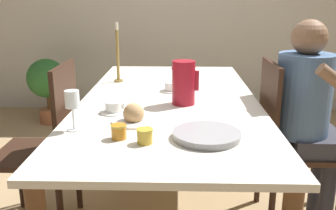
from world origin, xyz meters
TOP-DOWN VIEW (x-y plane):
  - dining_table at (0.00, 0.00)m, footprint 1.00×2.04m
  - chair_person_side at (0.69, -0.05)m, footprint 0.42×0.42m
  - chair_opposite at (-0.69, -0.16)m, footprint 0.42×0.42m
  - person_seated at (0.78, -0.08)m, footprint 0.39×0.41m
  - red_pitcher at (0.08, -0.11)m, footprint 0.15×0.13m
  - wine_glass_water at (-0.41, -0.54)m, footprint 0.06×0.06m
  - teacup_near_person at (-0.28, -0.28)m, footprint 0.14×0.14m
  - teacup_across at (0.01, 0.17)m, footprint 0.14×0.14m
  - serving_tray at (0.17, -0.63)m, footprint 0.29×0.29m
  - bread_plate at (-0.16, -0.43)m, footprint 0.21×0.21m
  - jam_jar_amber at (-0.20, -0.64)m, footprint 0.07×0.07m
  - jam_jar_red at (-0.08, -0.69)m, footprint 0.07×0.07m
  - candlestick_tall at (-0.36, 0.44)m, footprint 0.06×0.06m
  - potted_plant at (-1.33, 1.70)m, footprint 0.41×0.41m

SIDE VIEW (x-z plane):
  - potted_plant at x=-1.33m, z-range 0.10..0.79m
  - chair_person_side at x=0.69m, z-range 0.03..0.99m
  - chair_opposite at x=-0.69m, z-range 0.03..0.99m
  - dining_table at x=0.00m, z-range 0.29..1.03m
  - person_seated at x=0.78m, z-range 0.11..1.31m
  - serving_tray at x=0.17m, z-range 0.74..0.77m
  - teacup_near_person at x=-0.28m, z-range 0.74..0.79m
  - teacup_across at x=0.01m, z-range 0.74..0.79m
  - bread_plate at x=-0.16m, z-range 0.72..0.82m
  - jam_jar_amber at x=-0.20m, z-range 0.74..0.81m
  - jam_jar_red at x=-0.08m, z-range 0.74..0.81m
  - red_pitcher at x=0.08m, z-range 0.74..0.98m
  - wine_glass_water at x=-0.41m, z-range 0.78..0.96m
  - candlestick_tall at x=-0.36m, z-range 0.70..1.11m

